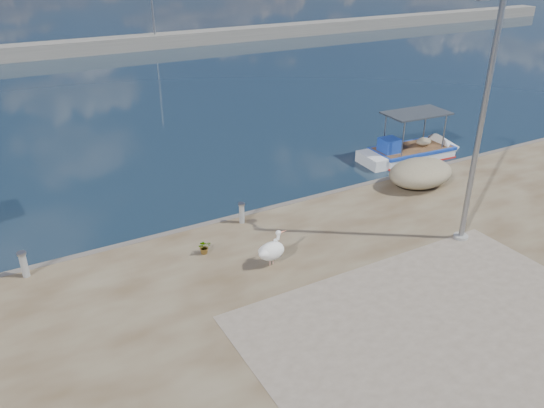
{
  "coord_description": "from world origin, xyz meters",
  "views": [
    {
      "loc": [
        -7.28,
        -9.18,
        8.6
      ],
      "look_at": [
        0.0,
        3.8,
        1.3
      ],
      "focal_mm": 35.0,
      "sensor_mm": 36.0,
      "label": 1
    }
  ],
  "objects_px": {
    "bollard_near": "(242,212)",
    "boat_right": "(411,154)",
    "lamp_post": "(478,135)",
    "pelican": "(272,250)"
  },
  "relations": [
    {
      "from": "bollard_near",
      "to": "pelican",
      "type": "bearing_deg",
      "value": -98.24
    },
    {
      "from": "lamp_post",
      "to": "bollard_near",
      "type": "relative_size",
      "value": 10.12
    },
    {
      "from": "pelican",
      "to": "bollard_near",
      "type": "xyz_separation_m",
      "value": [
        0.39,
        2.68,
        -0.1
      ]
    },
    {
      "from": "pelican",
      "to": "lamp_post",
      "type": "distance_m",
      "value": 6.62
    },
    {
      "from": "boat_right",
      "to": "pelican",
      "type": "xyz_separation_m",
      "value": [
        -10.1,
        -5.32,
        0.78
      ]
    },
    {
      "from": "boat_right",
      "to": "bollard_near",
      "type": "relative_size",
      "value": 7.49
    },
    {
      "from": "boat_right",
      "to": "lamp_post",
      "type": "distance_m",
      "value": 8.84
    },
    {
      "from": "bollard_near",
      "to": "boat_right",
      "type": "bearing_deg",
      "value": 15.24
    },
    {
      "from": "boat_right",
      "to": "pelican",
      "type": "bearing_deg",
      "value": -148.46
    },
    {
      "from": "boat_right",
      "to": "lamp_post",
      "type": "relative_size",
      "value": 0.74
    }
  ]
}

